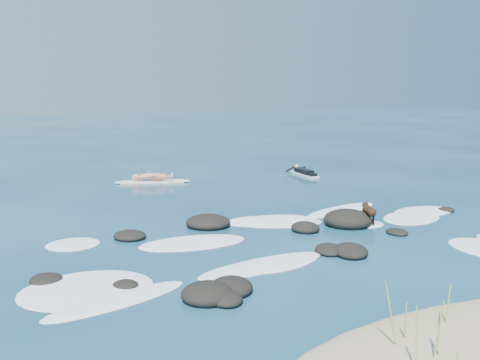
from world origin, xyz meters
name	(u,v)px	position (x,y,z in m)	size (l,w,h in m)	color
ground	(284,232)	(0.00, 0.00, 0.00)	(160.00, 160.00, 0.00)	#0A2642
reef_rocks	(278,239)	(-0.67, -0.92, 0.11)	(13.69, 6.96, 0.64)	black
breaking_foam	(302,239)	(0.07, -0.91, 0.01)	(14.39, 7.63, 0.12)	white
standing_surfer_rig	(152,166)	(-1.52, 9.67, 0.75)	(3.30, 1.25, 1.90)	#FCE8CA
paddling_surfer_rig	(304,172)	(5.76, 8.96, 0.15)	(1.10, 2.45, 0.43)	white
dog	(369,211)	(2.77, -0.28, 0.45)	(0.47, 1.04, 0.68)	black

